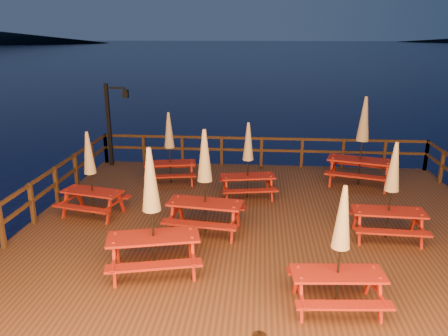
{
  "coord_description": "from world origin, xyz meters",
  "views": [
    {
      "loc": [
        -0.08,
        -10.62,
        5.15
      ],
      "look_at": [
        -1.02,
        0.6,
        1.62
      ],
      "focal_mm": 35.0,
      "sensor_mm": 36.0,
      "label": 1
    }
  ],
  "objects_px": {
    "picnic_table_2": "(340,247)",
    "lamp_post": "(113,117)",
    "picnic_table_1": "(170,147)",
    "picnic_table_0": "(391,190)"
  },
  "relations": [
    {
      "from": "lamp_post",
      "to": "picnic_table_0",
      "type": "xyz_separation_m",
      "value": [
        8.4,
        -5.36,
        -0.56
      ]
    },
    {
      "from": "lamp_post",
      "to": "picnic_table_2",
      "type": "xyz_separation_m",
      "value": [
        6.75,
        -8.26,
        -0.59
      ]
    },
    {
      "from": "lamp_post",
      "to": "picnic_table_2",
      "type": "bearing_deg",
      "value": -50.74
    },
    {
      "from": "picnic_table_0",
      "to": "picnic_table_1",
      "type": "distance_m",
      "value": 6.93
    },
    {
      "from": "picnic_table_0",
      "to": "picnic_table_2",
      "type": "height_order",
      "value": "picnic_table_0"
    },
    {
      "from": "lamp_post",
      "to": "picnic_table_2",
      "type": "distance_m",
      "value": 10.68
    },
    {
      "from": "lamp_post",
      "to": "picnic_table_1",
      "type": "distance_m",
      "value": 3.1
    },
    {
      "from": "picnic_table_2",
      "to": "lamp_post",
      "type": "bearing_deg",
      "value": 124.78
    },
    {
      "from": "lamp_post",
      "to": "picnic_table_1",
      "type": "height_order",
      "value": "lamp_post"
    },
    {
      "from": "picnic_table_1",
      "to": "picnic_table_2",
      "type": "distance_m",
      "value": 7.74
    }
  ]
}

